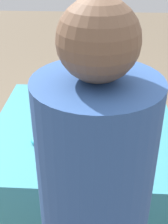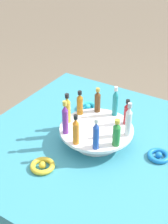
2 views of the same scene
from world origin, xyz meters
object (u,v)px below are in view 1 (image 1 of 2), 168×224
display_stand (83,118)px  bottle_orange (108,107)px  bottle_green (95,96)px  ribbon_bow_teal (41,140)px  bottle_clear (81,92)px  bottle_teal (60,101)px  bottle_red (68,97)px  bottle_blue (105,99)px  ribbon_bow_blue (79,101)px  bottle_brown (61,111)px  bottle_gold (87,117)px  ribbon_bow_gold (130,135)px  bottle_amber (71,117)px  bottle_purple (101,112)px

display_stand → bottle_orange: 0.15m
bottle_green → ribbon_bow_teal: 0.40m
bottle_orange → bottle_green: bottle_orange is taller
display_stand → bottle_clear: (0.02, -0.13, 0.09)m
bottle_teal → ribbon_bow_teal: bottle_teal is taller
bottle_orange → bottle_red: size_ratio=1.12×
bottle_blue → ribbon_bow_blue: size_ratio=1.47×
display_stand → bottle_blue: bearing=-151.7°
bottle_brown → bottle_gold: size_ratio=0.86×
bottle_green → bottle_brown: bearing=46.3°
display_stand → ribbon_bow_gold: 0.27m
bottle_red → ribbon_bow_blue: bearing=-106.8°
display_stand → bottle_red: size_ratio=2.68×
ribbon_bow_blue → bottle_brown: bearing=77.4°
bottle_amber → ribbon_bow_gold: bottle_amber is taller
bottle_orange → bottle_clear: bottle_clear is taller
bottle_green → bottle_clear: size_ratio=0.77×
bottle_clear → ribbon_bow_blue: 0.19m
display_stand → ribbon_bow_teal: bearing=39.2°
bottle_gold → ribbon_bow_blue: bearing=-80.5°
bottle_orange → bottle_purple: bottle_purple is taller
display_stand → bottle_clear: 0.16m
bottle_teal → bottle_amber: (-0.07, 0.13, -0.01)m
bottle_orange → display_stand: bearing=-7.7°
display_stand → bottle_purple: (-0.09, 0.09, 0.09)m
bottle_amber → bottle_brown: bearing=-43.7°
bottle_teal → ribbon_bow_blue: bottle_teal is taller
display_stand → bottle_red: bearing=-43.7°
bottle_blue → ribbon_bow_gold: size_ratio=1.38×
bottle_blue → ribbon_bow_blue: bottle_blue is taller
ribbon_bow_blue → bottle_green: bearing=124.4°
bottle_red → bottle_brown: bottle_brown is taller
bottle_green → bottle_purple: size_ratio=0.77×
bottle_clear → bottle_brown: 0.21m
bottle_green → bottle_clear: (0.08, -0.01, 0.02)m
bottle_clear → ribbon_bow_blue: bottle_clear is taller
ribbon_bow_teal → display_stand: bearing=-140.8°
bottle_orange → bottle_gold: bottle_gold is taller
bottle_amber → ribbon_bow_gold: 0.32m
ribbon_bow_gold → bottle_blue: bearing=-49.5°
bottle_purple → bottle_teal: bearing=-25.7°
bottle_orange → ribbon_bow_gold: 0.19m
bottle_orange → bottle_brown: (0.24, 0.04, -0.01)m
bottle_clear → bottle_red: 0.08m
bottle_teal → display_stand: bearing=172.3°
bottle_green → ribbon_bow_gold: (-0.19, 0.21, -0.11)m
bottle_green → bottle_brown: 0.25m
ribbon_bow_blue → bottle_purple: bearing=111.2°
bottle_orange → bottle_clear: 0.21m
bottle_clear → ribbon_bow_gold: 0.37m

